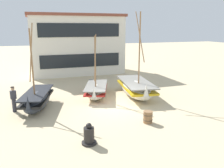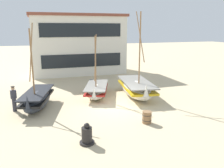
# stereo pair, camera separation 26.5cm
# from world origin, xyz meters

# --- Properties ---
(ground_plane) EXTENTS (120.00, 120.00, 0.00)m
(ground_plane) POSITION_xyz_m (0.00, 0.00, 0.00)
(ground_plane) COLOR #CCB78E
(fishing_boat_near_left) EXTENTS (2.87, 4.39, 4.85)m
(fishing_boat_near_left) POSITION_xyz_m (-0.67, 2.87, 0.53)
(fishing_boat_near_left) COLOR silver
(fishing_boat_near_left) RESTS_ON ground
(fishing_boat_centre_large) EXTENTS (2.74, 5.34, 6.54)m
(fishing_boat_centre_large) POSITION_xyz_m (2.35, 1.95, 0.67)
(fishing_boat_centre_large) COLOR silver
(fishing_boat_centre_large) RESTS_ON ground
(fishing_boat_far_right) EXTENTS (2.53, 4.53, 5.65)m
(fishing_boat_far_right) POSITION_xyz_m (-5.18, 1.43, 0.65)
(fishing_boat_far_right) COLOR #2D333D
(fishing_boat_far_right) RESTS_ON ground
(fisherman_by_hull) EXTENTS (0.40, 0.30, 1.68)m
(fisherman_by_hull) POSITION_xyz_m (-6.62, 1.30, 0.83)
(fisherman_by_hull) COLOR #33333D
(fisherman_by_hull) RESTS_ON ground
(capstan_winch) EXTENTS (0.71, 0.71, 1.05)m
(capstan_winch) POSITION_xyz_m (-3.04, -4.49, 0.42)
(capstan_winch) COLOR black
(capstan_winch) RESTS_ON ground
(wooden_barrel) EXTENTS (0.56, 0.56, 0.70)m
(wooden_barrel) POSITION_xyz_m (0.74, -3.16, 0.35)
(wooden_barrel) COLOR olive
(wooden_barrel) RESTS_ON ground
(harbor_building_main) EXTENTS (10.88, 5.69, 6.84)m
(harbor_building_main) POSITION_xyz_m (-0.20, 13.55, 3.43)
(harbor_building_main) COLOR silver
(harbor_building_main) RESTS_ON ground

